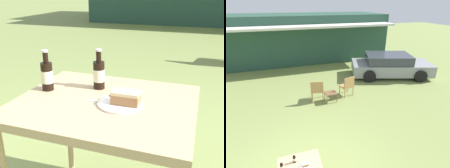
{
  "view_description": "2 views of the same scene",
  "coord_description": "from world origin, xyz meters",
  "views": [
    {
      "loc": [
        0.42,
        -1.08,
        1.27
      ],
      "look_at": [
        0.0,
        0.1,
        0.8
      ],
      "focal_mm": 42.0,
      "sensor_mm": 36.0,
      "label": 1
    },
    {
      "loc": [
        -0.05,
        -2.57,
        3.7
      ],
      "look_at": [
        1.83,
        3.18,
        0.9
      ],
      "focal_mm": 28.0,
      "sensor_mm": 36.0,
      "label": 2
    }
  ],
  "objects": [
    {
      "name": "garden_side_table",
      "position": [
        1.63,
        3.54,
        0.34
      ],
      "size": [
        0.46,
        0.42,
        0.39
      ],
      "color": "brown",
      "rests_on": "ground_plane"
    },
    {
      "name": "cola_bottle_far",
      "position": [
        -0.34,
        0.03,
        0.83
      ],
      "size": [
        0.06,
        0.06,
        0.22
      ],
      "color": "black",
      "rests_on": "patio_table"
    },
    {
      "name": "parked_car",
      "position": [
        5.53,
        5.26,
        0.6
      ],
      "size": [
        4.55,
        2.95,
        1.22
      ],
      "rotation": [
        0.0,
        0.0,
        -0.31
      ],
      "color": "gray",
      "rests_on": "ground_plane"
    },
    {
      "name": "fork",
      "position": [
        0.01,
        -0.02,
        0.76
      ],
      "size": [
        0.19,
        0.05,
        0.01
      ],
      "color": "silver",
      "rests_on": "patio_table"
    },
    {
      "name": "loose_bottle_cap",
      "position": [
        0.02,
        0.04,
        0.76
      ],
      "size": [
        0.03,
        0.03,
        0.01
      ],
      "color": "silver",
      "rests_on": "patio_table"
    },
    {
      "name": "wicker_chair_cushioned",
      "position": [
        1.13,
        3.79,
        0.5
      ],
      "size": [
        0.59,
        0.55,
        0.89
      ],
      "rotation": [
        0.0,
        0.0,
        2.92
      ],
      "color": "#B2844C",
      "rests_on": "ground_plane"
    },
    {
      "name": "wicker_chair_plain",
      "position": [
        2.46,
        3.77,
        0.51
      ],
      "size": [
        0.61,
        0.57,
        0.89
      ],
      "rotation": [
        0.0,
        0.0,
        3.42
      ],
      "color": "#B2844C",
      "rests_on": "ground_plane"
    },
    {
      "name": "cola_bottle_near",
      "position": [
        -0.09,
        0.14,
        0.83
      ],
      "size": [
        0.06,
        0.06,
        0.22
      ],
      "color": "black",
      "rests_on": "patio_table"
    },
    {
      "name": "cabin_building",
      "position": [
        1.65,
        10.56,
        1.53
      ],
      "size": [
        11.01,
        5.63,
        3.05
      ],
      "color": "#284C3D",
      "rests_on": "ground_plane"
    },
    {
      "name": "cake_on_plate",
      "position": [
        0.1,
        -0.02,
        0.78
      ],
      "size": [
        0.21,
        0.21,
        0.07
      ],
      "color": "white",
      "rests_on": "patio_table"
    }
  ]
}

